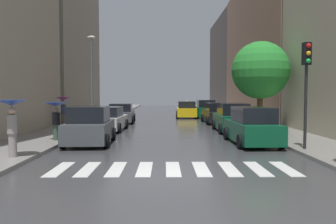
{
  "coord_description": "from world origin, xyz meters",
  "views": [
    {
      "loc": [
        -0.27,
        -9.79,
        2.41
      ],
      "look_at": [
        0.02,
        19.16,
        0.85
      ],
      "focal_mm": 37.26,
      "sensor_mm": 36.0,
      "label": 1
    }
  ],
  "objects_px": {
    "parked_car_left_third": "(121,113)",
    "lamp_post_left": "(92,73)",
    "pedestrian_foreground": "(63,105)",
    "pedestrian_by_kerb": "(56,111)",
    "taxi_midroad": "(187,110)",
    "street_tree_right": "(260,70)",
    "pedestrian_far_side": "(12,115)",
    "parked_car_right_fourth": "(206,109)",
    "parked_car_right_nearest": "(252,127)",
    "parked_car_right_third": "(217,114)",
    "parked_car_left_second": "(108,120)",
    "parked_car_right_second": "(232,118)",
    "parked_car_left_nearest": "(90,127)",
    "traffic_light_right_corner": "(306,71)"
  },
  "relations": [
    {
      "from": "taxi_midroad",
      "to": "parked_car_right_second",
      "type": "bearing_deg",
      "value": -169.17
    },
    {
      "from": "taxi_midroad",
      "to": "street_tree_right",
      "type": "xyz_separation_m",
      "value": [
        4.03,
        -11.85,
        3.13
      ]
    },
    {
      "from": "street_tree_right",
      "to": "taxi_midroad",
      "type": "bearing_deg",
      "value": 108.81
    },
    {
      "from": "pedestrian_far_side",
      "to": "lamp_post_left",
      "type": "distance_m",
      "value": 13.29
    },
    {
      "from": "parked_car_left_second",
      "to": "parked_car_right_third",
      "type": "distance_m",
      "value": 9.74
    },
    {
      "from": "taxi_midroad",
      "to": "lamp_post_left",
      "type": "xyz_separation_m",
      "value": [
        -7.46,
        -9.05,
        3.12
      ]
    },
    {
      "from": "parked_car_right_nearest",
      "to": "taxi_midroad",
      "type": "distance_m",
      "value": 18.21
    },
    {
      "from": "parked_car_right_nearest",
      "to": "traffic_light_right_corner",
      "type": "bearing_deg",
      "value": -147.34
    },
    {
      "from": "pedestrian_far_side",
      "to": "lamp_post_left",
      "type": "height_order",
      "value": "lamp_post_left"
    },
    {
      "from": "pedestrian_foreground",
      "to": "pedestrian_far_side",
      "type": "height_order",
      "value": "pedestrian_far_side"
    },
    {
      "from": "pedestrian_foreground",
      "to": "parked_car_left_third",
      "type": "bearing_deg",
      "value": -146.79
    },
    {
      "from": "lamp_post_left",
      "to": "parked_car_right_nearest",
      "type": "bearing_deg",
      "value": -43.89
    },
    {
      "from": "parked_car_left_second",
      "to": "parked_car_right_fourth",
      "type": "xyz_separation_m",
      "value": [
        7.72,
        12.29,
        0.08
      ]
    },
    {
      "from": "parked_car_left_nearest",
      "to": "pedestrian_foreground",
      "type": "bearing_deg",
      "value": 22.5
    },
    {
      "from": "parked_car_left_nearest",
      "to": "parked_car_right_third",
      "type": "distance_m",
      "value": 13.93
    },
    {
      "from": "pedestrian_by_kerb",
      "to": "street_tree_right",
      "type": "distance_m",
      "value": 13.05
    },
    {
      "from": "traffic_light_right_corner",
      "to": "lamp_post_left",
      "type": "bearing_deg",
      "value": 134.01
    },
    {
      "from": "parked_car_left_nearest",
      "to": "street_tree_right",
      "type": "xyz_separation_m",
      "value": [
        9.76,
        6.17,
        3.06
      ]
    },
    {
      "from": "parked_car_right_third",
      "to": "parked_car_right_nearest",
      "type": "bearing_deg",
      "value": 178.14
    },
    {
      "from": "parked_car_left_second",
      "to": "parked_car_right_fourth",
      "type": "bearing_deg",
      "value": -29.47
    },
    {
      "from": "parked_car_right_nearest",
      "to": "pedestrian_far_side",
      "type": "relative_size",
      "value": 2.23
    },
    {
      "from": "parked_car_right_third",
      "to": "pedestrian_foreground",
      "type": "xyz_separation_m",
      "value": [
        -11.12,
        -4.27,
        0.85
      ]
    },
    {
      "from": "parked_car_right_third",
      "to": "street_tree_right",
      "type": "xyz_separation_m",
      "value": [
        1.97,
        -5.37,
        3.12
      ]
    },
    {
      "from": "parked_car_left_second",
      "to": "parked_car_right_nearest",
      "type": "xyz_separation_m",
      "value": [
        7.77,
        -5.92,
        0.09
      ]
    },
    {
      "from": "parked_car_left_nearest",
      "to": "traffic_light_right_corner",
      "type": "bearing_deg",
      "value": -106.71
    },
    {
      "from": "parked_car_left_third",
      "to": "pedestrian_by_kerb",
      "type": "height_order",
      "value": "pedestrian_by_kerb"
    },
    {
      "from": "parked_car_right_third",
      "to": "pedestrian_foreground",
      "type": "height_order",
      "value": "pedestrian_foreground"
    },
    {
      "from": "parked_car_right_fourth",
      "to": "pedestrian_far_side",
      "type": "bearing_deg",
      "value": 157.36
    },
    {
      "from": "parked_car_right_second",
      "to": "parked_car_right_third",
      "type": "height_order",
      "value": "parked_car_right_second"
    },
    {
      "from": "pedestrian_foreground",
      "to": "lamp_post_left",
      "type": "bearing_deg",
      "value": -156.65
    },
    {
      "from": "parked_car_right_nearest",
      "to": "parked_car_right_third",
      "type": "distance_m",
      "value": 11.63
    },
    {
      "from": "parked_car_left_third",
      "to": "lamp_post_left",
      "type": "relative_size",
      "value": 0.76
    },
    {
      "from": "pedestrian_far_side",
      "to": "parked_car_right_nearest",
      "type": "bearing_deg",
      "value": -140.54
    },
    {
      "from": "parked_car_left_third",
      "to": "parked_car_right_third",
      "type": "bearing_deg",
      "value": -98.03
    },
    {
      "from": "parked_car_right_nearest",
      "to": "parked_car_right_fourth",
      "type": "bearing_deg",
      "value": -1.4
    },
    {
      "from": "pedestrian_foreground",
      "to": "pedestrian_by_kerb",
      "type": "distance_m",
      "value": 7.1
    },
    {
      "from": "pedestrian_by_kerb",
      "to": "lamp_post_left",
      "type": "relative_size",
      "value": 0.29
    },
    {
      "from": "pedestrian_foreground",
      "to": "pedestrian_by_kerb",
      "type": "height_order",
      "value": "pedestrian_foreground"
    },
    {
      "from": "parked_car_right_nearest",
      "to": "street_tree_right",
      "type": "bearing_deg",
      "value": -19.97
    },
    {
      "from": "pedestrian_foreground",
      "to": "pedestrian_by_kerb",
      "type": "relative_size",
      "value": 1.1
    },
    {
      "from": "lamp_post_left",
      "to": "parked_car_right_third",
      "type": "bearing_deg",
      "value": 15.12
    },
    {
      "from": "parked_car_right_nearest",
      "to": "parked_car_right_second",
      "type": "xyz_separation_m",
      "value": [
        0.11,
        5.32,
        0.02
      ]
    },
    {
      "from": "parked_car_right_second",
      "to": "parked_car_right_fourth",
      "type": "bearing_deg",
      "value": 0.89
    },
    {
      "from": "parked_car_left_nearest",
      "to": "traffic_light_right_corner",
      "type": "xyz_separation_m",
      "value": [
        9.26,
        -2.42,
        2.45
      ]
    },
    {
      "from": "parked_car_right_fourth",
      "to": "pedestrian_by_kerb",
      "type": "distance_m",
      "value": 20.07
    },
    {
      "from": "parked_car_right_nearest",
      "to": "parked_car_left_nearest",
      "type": "bearing_deg",
      "value": 87.8
    },
    {
      "from": "parked_car_right_third",
      "to": "taxi_midroad",
      "type": "bearing_deg",
      "value": 16.39
    },
    {
      "from": "parked_car_left_third",
      "to": "traffic_light_right_corner",
      "type": "xyz_separation_m",
      "value": [
        9.28,
        -14.74,
        2.54
      ]
    },
    {
      "from": "parked_car_right_second",
      "to": "pedestrian_by_kerb",
      "type": "xyz_separation_m",
      "value": [
        -9.48,
        -4.87,
        0.72
      ]
    },
    {
      "from": "taxi_midroad",
      "to": "pedestrian_by_kerb",
      "type": "distance_m",
      "value": 19.17
    }
  ]
}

